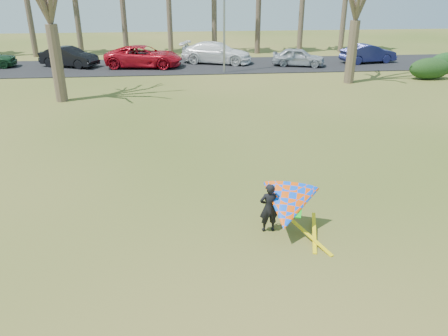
{
  "coord_description": "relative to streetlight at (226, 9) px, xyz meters",
  "views": [
    {
      "loc": [
        -1.21,
        -10.2,
        6.44
      ],
      "look_at": [
        0.0,
        2.0,
        1.1
      ],
      "focal_mm": 35.0,
      "sensor_mm": 36.0,
      "label": 1
    }
  ],
  "objects": [
    {
      "name": "hedge_far",
      "position": [
        16.24,
        -1.45,
        -3.72
      ],
      "size": [
        2.68,
        1.26,
        1.49
      ],
      "primitive_type": "ellipsoid",
      "color": "#153A15",
      "rests_on": "ground"
    },
    {
      "name": "car_2",
      "position": [
        -6.15,
        2.73,
        -3.59
      ],
      "size": [
        6.2,
        3.47,
        1.64
      ],
      "primitive_type": "imported",
      "rotation": [
        0.0,
        0.0,
        1.44
      ],
      "color": "#B30E1D",
      "rests_on": "parking_strip"
    },
    {
      "name": "car_5",
      "position": [
        11.98,
        2.88,
        -3.66
      ],
      "size": [
        4.71,
        2.37,
        1.48
      ],
      "primitive_type": "imported",
      "rotation": [
        0.0,
        0.0,
        1.76
      ],
      "color": "navy",
      "rests_on": "parking_strip"
    },
    {
      "name": "hedge_near",
      "position": [
        13.77,
        -3.45,
        -3.73
      ],
      "size": [
        2.93,
        1.33,
        1.46
      ],
      "primitive_type": "ellipsoid",
      "color": "black",
      "rests_on": "ground"
    },
    {
      "name": "ground",
      "position": [
        -2.16,
        -22.0,
        -4.46
      ],
      "size": [
        100.0,
        100.0,
        0.0
      ],
      "primitive_type": "plane",
      "color": "#294E11",
      "rests_on": "ground"
    },
    {
      "name": "car_3",
      "position": [
        -0.38,
        3.96,
        -3.57
      ],
      "size": [
        6.18,
        4.1,
        1.66
      ],
      "primitive_type": "imported",
      "rotation": [
        0.0,
        0.0,
        1.23
      ],
      "color": "white",
      "rests_on": "parking_strip"
    },
    {
      "name": "car_1",
      "position": [
        -12.0,
        3.49,
        -3.65
      ],
      "size": [
        4.83,
        3.27,
        1.51
      ],
      "primitive_type": "imported",
      "rotation": [
        0.0,
        0.0,
        1.16
      ],
      "color": "black",
      "rests_on": "parking_strip"
    },
    {
      "name": "streetlight",
      "position": [
        0.0,
        0.0,
        0.0
      ],
      "size": [
        2.28,
        0.18,
        8.0
      ],
      "color": "gray",
      "rests_on": "ground"
    },
    {
      "name": "car_4",
      "position": [
        5.94,
        2.07,
        -3.71
      ],
      "size": [
        4.37,
        2.77,
        1.39
      ],
      "primitive_type": "imported",
      "rotation": [
        0.0,
        0.0,
        1.27
      ],
      "color": "#A3A9B1",
      "rests_on": "parking_strip"
    },
    {
      "name": "kite_flyer",
      "position": [
        -0.7,
        -22.16,
        -3.63
      ],
      "size": [
        2.13,
        2.39,
        2.02
      ],
      "color": "black",
      "rests_on": "ground"
    },
    {
      "name": "parking_strip",
      "position": [
        -2.16,
        3.0,
        -4.43
      ],
      "size": [
        46.0,
        7.0,
        0.06
      ],
      "primitive_type": "cube",
      "color": "black",
      "rests_on": "ground"
    }
  ]
}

